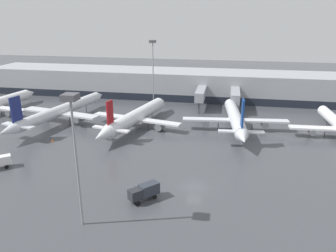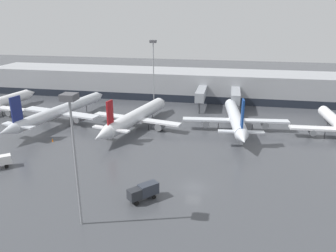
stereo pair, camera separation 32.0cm
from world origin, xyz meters
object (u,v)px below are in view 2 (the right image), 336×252
Objects in this scene: parked_jet_5 at (60,111)px; service_truck_0 at (144,191)px; apron_light_mast_4 at (153,55)px; parked_jet_3 at (136,117)px; traffic_cone_1 at (143,115)px; traffic_cone_0 at (53,140)px; apron_light_mast_0 at (72,124)px; parked_jet_1 at (235,118)px.

parked_jet_5 is 45.36m from service_truck_0.
parked_jet_5 is 31.87m from apron_light_mast_4.
parked_jet_3 is 20.54m from parked_jet_5.
parked_jet_3 is 62.89× the size of traffic_cone_1.
parked_jet_5 is 22.20m from traffic_cone_1.
traffic_cone_0 is 27.02m from traffic_cone_1.
apron_light_mast_4 is at bearing 13.57° from parked_jet_3.
traffic_cone_1 is at bearing 17.16° from parked_jet_3.
apron_light_mast_0 is (19.82, -27.39, 14.10)m from traffic_cone_0.
parked_jet_1 reaches higher than traffic_cone_1.
apron_light_mast_4 reaches higher than apron_light_mast_0.
parked_jet_5 reaches higher than parked_jet_3.
parked_jet_3 is at bearing 40.24° from traffic_cone_0.
parked_jet_1 is at bearing -158.34° from service_truck_0.
apron_light_mast_4 reaches higher than parked_jet_1.
apron_light_mast_0 is 0.92× the size of apron_light_mast_4.
service_truck_0 is 0.24× the size of apron_light_mast_4.
parked_jet_5 is at bearing 121.38° from apron_light_mast_0.
parked_jet_5 is at bearing -154.38° from traffic_cone_1.
parked_jet_5 is 14.07m from traffic_cone_0.
parked_jet_1 is at bearing 20.88° from traffic_cone_0.
traffic_cone_1 is at bearing -52.58° from parked_jet_5.
traffic_cone_0 is (4.77, -12.92, -2.89)m from parked_jet_5.
apron_light_mast_4 is (15.48, 34.20, 15.26)m from traffic_cone_0.
apron_light_mast_0 reaches higher than parked_jet_3.
service_truck_0 is 43.78m from traffic_cone_1.
service_truck_0 is (31.39, -32.70, -1.73)m from parked_jet_5.
parked_jet_1 is 42.68× the size of traffic_cone_0.
parked_jet_5 is 50.66× the size of traffic_cone_0.
parked_jet_1 is at bearing -75.01° from parked_jet_5.
apron_light_mast_4 is at bearing 46.92° from parked_jet_1.
traffic_cone_0 is (-26.62, 19.78, -1.16)m from service_truck_0.
traffic_cone_0 is at bearing -83.49° from service_truck_0.
parked_jet_1 is 1.63× the size of apron_light_mast_4.
parked_jet_3 is 9.45m from traffic_cone_1.
parked_jet_5 is 8.23× the size of service_truck_0.
parked_jet_5 reaches higher than traffic_cone_0.
apron_light_mast_0 is at bearing -136.82° from parked_jet_5.
service_truck_0 is 56.89m from apron_light_mast_4.
apron_light_mast_0 reaches higher than traffic_cone_1.
traffic_cone_1 is (-25.40, 6.99, -2.91)m from parked_jet_1.
parked_jet_1 is 37.87m from service_truck_0.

